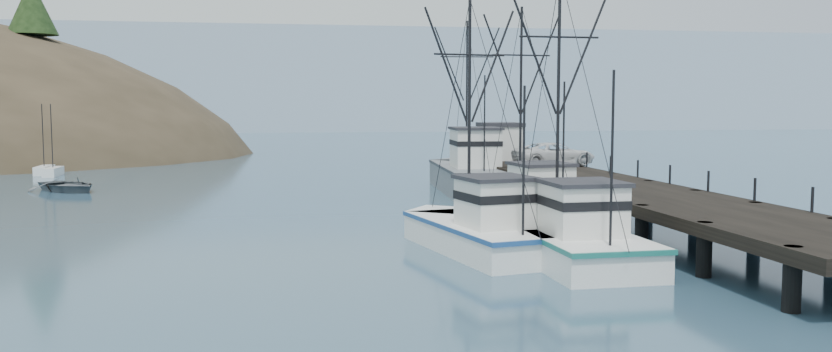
{
  "coord_description": "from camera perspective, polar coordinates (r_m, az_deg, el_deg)",
  "views": [
    {
      "loc": [
        -3.85,
        -25.44,
        6.22
      ],
      "look_at": [
        3.48,
        15.52,
        2.5
      ],
      "focal_mm": 35.0,
      "sensor_mm": 36.0,
      "label": 1
    }
  ],
  "objects": [
    {
      "name": "trawler_mid",
      "position": [
        34.58,
        4.43,
        -3.9
      ],
      "size": [
        5.44,
        11.17,
        11.01
      ],
      "color": "white",
      "rests_on": "ground"
    },
    {
      "name": "trawler_near",
      "position": [
        33.19,
        10.5,
        -4.34
      ],
      "size": [
        4.03,
        11.7,
        11.83
      ],
      "color": "white",
      "rests_on": "ground"
    },
    {
      "name": "pier",
      "position": [
        45.34,
        13.09,
        -0.76
      ],
      "size": [
        6.0,
        44.0,
        2.0
      ],
      "color": "black",
      "rests_on": "ground"
    },
    {
      "name": "trawler_far",
      "position": [
        42.38,
        7.86,
        -2.26
      ],
      "size": [
        4.64,
        11.4,
        11.59
      ],
      "color": "white",
      "rests_on": "ground"
    },
    {
      "name": "pier_shed",
      "position": [
        61.36,
        5.93,
        2.47
      ],
      "size": [
        3.0,
        3.2,
        2.8
      ],
      "color": "silver",
      "rests_on": "pier"
    },
    {
      "name": "work_vessel",
      "position": [
        58.11,
        3.81,
        0.17
      ],
      "size": [
        5.25,
        14.9,
        12.54
      ],
      "color": "slate",
      "rests_on": "ground"
    },
    {
      "name": "distant_ridge",
      "position": [
        196.03,
        -6.1,
        3.27
      ],
      "size": [
        360.0,
        40.0,
        26.0
      ],
      "primitive_type": "cube",
      "color": "#9EB2C6",
      "rests_on": "ground"
    },
    {
      "name": "ground",
      "position": [
        26.47,
        -1.52,
        -8.49
      ],
      "size": [
        400.0,
        400.0,
        0.0
      ],
      "primitive_type": "plane",
      "color": "#2D4D65",
      "rests_on": "ground"
    },
    {
      "name": "pickup_truck",
      "position": [
        56.21,
        9.69,
        1.53
      ],
      "size": [
        5.97,
        3.39,
        1.57
      ],
      "primitive_type": "imported",
      "rotation": [
        0.0,
        0.0,
        1.71
      ],
      "color": "silver",
      "rests_on": "pier"
    },
    {
      "name": "motorboat",
      "position": [
        62.68,
        -23.27,
        -1.0
      ],
      "size": [
        6.81,
        6.94,
        1.18
      ],
      "primitive_type": "imported",
      "rotation": [
        0.0,
        0.0,
        0.73
      ],
      "color": "#53595D",
      "rests_on": "ground"
    },
    {
      "name": "distant_ridge_far",
      "position": [
        213.61,
        -19.91,
        3.14
      ],
      "size": [
        180.0,
        25.0,
        18.0
      ],
      "primitive_type": "cube",
      "color": "silver",
      "rests_on": "ground"
    }
  ]
}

